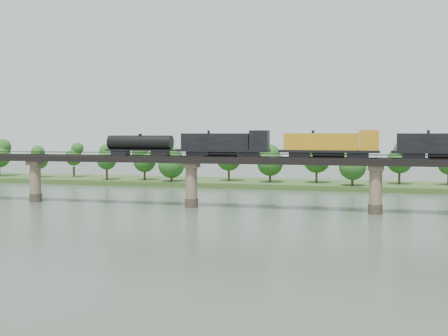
# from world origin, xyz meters

# --- Properties ---
(ground) EXTENTS (400.00, 400.00, 0.00)m
(ground) POSITION_xyz_m (0.00, 0.00, 0.00)
(ground) COLOR #364436
(ground) RESTS_ON ground
(far_bank) EXTENTS (300.00, 24.00, 1.60)m
(far_bank) POSITION_xyz_m (0.00, 85.00, 0.80)
(far_bank) COLOR #2E4B1E
(far_bank) RESTS_ON ground
(bridge) EXTENTS (236.00, 30.00, 11.50)m
(bridge) POSITION_xyz_m (0.00, 30.00, 5.46)
(bridge) COLOR #473A2D
(bridge) RESTS_ON ground
(bridge_superstructure) EXTENTS (220.00, 4.90, 0.75)m
(bridge_superstructure) POSITION_xyz_m (0.00, 30.00, 11.79)
(bridge_superstructure) COLOR black
(bridge_superstructure) RESTS_ON bridge
(far_treeline) EXTENTS (289.06, 17.54, 13.60)m
(far_treeline) POSITION_xyz_m (-8.21, 80.52, 8.83)
(far_treeline) COLOR #382619
(far_treeline) RESTS_ON far_bank
(freight_train) EXTENTS (84.29, 3.28, 5.80)m
(freight_train) POSITION_xyz_m (22.86, 30.00, 14.27)
(freight_train) COLOR black
(freight_train) RESTS_ON bridge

